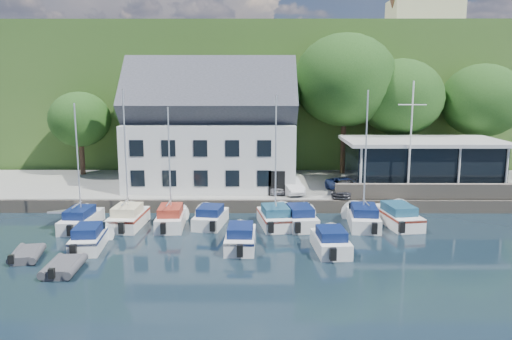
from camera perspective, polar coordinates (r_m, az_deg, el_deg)
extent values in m
plane|color=black|center=(28.16, 6.42, -10.72)|extent=(180.00, 180.00, 0.00)
cube|color=gray|center=(44.77, 4.06, -2.11)|extent=(60.00, 13.00, 1.00)
cube|color=#71685B|center=(38.46, 4.70, -4.18)|extent=(60.00, 0.30, 1.00)
cube|color=#345921|center=(88.22, 2.20, 8.87)|extent=(160.00, 75.00, 16.00)
cube|color=#4D5C2E|center=(96.97, 6.94, 13.74)|extent=(50.00, 30.00, 0.30)
cube|color=#71685B|center=(41.30, 21.53, -2.30)|extent=(18.00, 0.50, 1.20)
imported|color=#ADACB1|center=(40.73, 1.90, -1.83)|extent=(2.25, 3.42, 1.08)
imported|color=silver|center=(40.62, 3.87, -1.72)|extent=(2.36, 4.20, 1.31)
imported|color=#2E2F33|center=(40.31, 10.00, -2.10)|extent=(2.60, 4.04, 1.09)
imported|color=navy|center=(41.48, 10.09, -1.67)|extent=(2.46, 3.84, 1.22)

